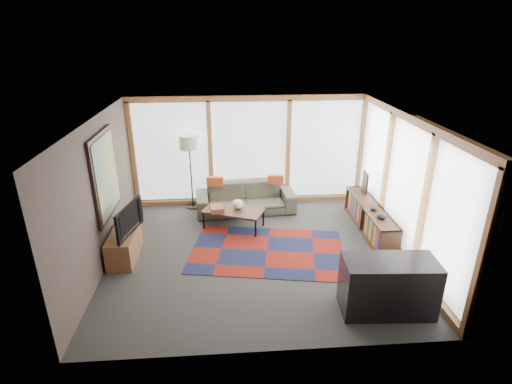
{
  "coord_description": "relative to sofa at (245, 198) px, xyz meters",
  "views": [
    {
      "loc": [
        -0.53,
        -6.57,
        3.99
      ],
      "look_at": [
        0.0,
        0.4,
        1.1
      ],
      "focal_mm": 28.0,
      "sensor_mm": 36.0,
      "label": 1
    }
  ],
  "objects": [
    {
      "name": "ground",
      "position": [
        0.13,
        -1.93,
        -0.33
      ],
      "size": [
        5.5,
        5.5,
        0.0
      ],
      "primitive_type": "plane",
      "color": "#32322F",
      "rests_on": "ground"
    },
    {
      "name": "room_envelope",
      "position": [
        0.62,
        -1.37,
        1.21
      ],
      "size": [
        5.52,
        5.02,
        2.62
      ],
      "color": "#41342D",
      "rests_on": "ground"
    },
    {
      "name": "rug",
      "position": [
        0.32,
        -1.87,
        -0.32
      ],
      "size": [
        3.15,
        2.32,
        0.01
      ],
      "primitive_type": "cube",
      "rotation": [
        0.0,
        0.0,
        -0.17
      ],
      "color": "maroon",
      "rests_on": "ground"
    },
    {
      "name": "sofa",
      "position": [
        0.0,
        0.0,
        0.0
      ],
      "size": [
        2.32,
        1.05,
        0.66
      ],
      "primitive_type": "imported",
      "rotation": [
        0.0,
        0.0,
        0.07
      ],
      "color": "#3D3E2E",
      "rests_on": "ground"
    },
    {
      "name": "pillow_left",
      "position": [
        -0.69,
        -0.02,
        0.43
      ],
      "size": [
        0.39,
        0.15,
        0.21
      ],
      "primitive_type": "cube",
      "rotation": [
        0.0,
        0.0,
        -0.09
      ],
      "color": "#B3461E",
      "rests_on": "sofa"
    },
    {
      "name": "pillow_right",
      "position": [
        0.69,
        0.01,
        0.43
      ],
      "size": [
        0.38,
        0.15,
        0.2
      ],
      "primitive_type": "cube",
      "rotation": [
        0.0,
        0.0,
        -0.1
      ],
      "color": "#B3461E",
      "rests_on": "sofa"
    },
    {
      "name": "floor_lamp",
      "position": [
        -1.25,
        0.3,
        0.55
      ],
      "size": [
        0.44,
        0.44,
        1.76
      ],
      "primitive_type": null,
      "color": "black",
      "rests_on": "ground"
    },
    {
      "name": "coffee_table",
      "position": [
        -0.3,
        -0.81,
        -0.12
      ],
      "size": [
        1.38,
        1.05,
        0.41
      ],
      "primitive_type": null,
      "rotation": [
        0.0,
        0.0,
        -0.39
      ],
      "color": "black",
      "rests_on": "ground"
    },
    {
      "name": "book_stack",
      "position": [
        -0.65,
        -0.85,
        0.14
      ],
      "size": [
        0.31,
        0.37,
        0.11
      ],
      "primitive_type": "cube",
      "rotation": [
        0.0,
        0.0,
        0.15
      ],
      "color": "brown",
      "rests_on": "coffee_table"
    },
    {
      "name": "vase",
      "position": [
        -0.2,
        -0.76,
        0.19
      ],
      "size": [
        0.27,
        0.27,
        0.21
      ],
      "primitive_type": "ellipsoid",
      "rotation": [
        0.0,
        0.0,
        0.14
      ],
      "color": "#EEE4CE",
      "rests_on": "coffee_table"
    },
    {
      "name": "bookshelf",
      "position": [
        2.56,
        -1.18,
        -0.05
      ],
      "size": [
        0.41,
        2.25,
        0.56
      ],
      "primitive_type": null,
      "color": "black",
      "rests_on": "ground"
    },
    {
      "name": "bowl_a",
      "position": [
        2.56,
        -1.74,
        0.28
      ],
      "size": [
        0.22,
        0.22,
        0.1
      ],
      "primitive_type": "ellipsoid",
      "rotation": [
        0.0,
        0.0,
        0.12
      ],
      "color": "black",
      "rests_on": "bookshelf"
    },
    {
      "name": "bowl_b",
      "position": [
        2.54,
        -1.37,
        0.27
      ],
      "size": [
        0.17,
        0.17,
        0.08
      ],
      "primitive_type": "ellipsoid",
      "rotation": [
        0.0,
        0.0,
        0.07
      ],
      "color": "black",
      "rests_on": "bookshelf"
    },
    {
      "name": "shelf_picture",
      "position": [
        2.67,
        -0.39,
        0.46
      ],
      "size": [
        0.07,
        0.35,
        0.45
      ],
      "primitive_type": "cube",
      "rotation": [
        0.0,
        0.0,
        -0.09
      ],
      "color": "black",
      "rests_on": "bookshelf"
    },
    {
      "name": "tv_console",
      "position": [
        -2.34,
        -1.91,
        -0.06
      ],
      "size": [
        0.44,
        1.06,
        0.53
      ],
      "primitive_type": "cube",
      "color": "brown",
      "rests_on": "ground"
    },
    {
      "name": "television",
      "position": [
        -2.27,
        -1.92,
        0.48
      ],
      "size": [
        0.35,
        0.97,
        0.56
      ],
      "primitive_type": "imported",
      "rotation": [
        0.0,
        0.0,
        1.33
      ],
      "color": "black",
      "rests_on": "tv_console"
    },
    {
      "name": "bar_counter",
      "position": [
        1.93,
        -3.71,
        0.1
      ],
      "size": [
        1.39,
        0.71,
        0.86
      ],
      "primitive_type": "cube",
      "rotation": [
        0.0,
        0.0,
        -0.06
      ],
      "color": "black",
      "rests_on": "ground"
    }
  ]
}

